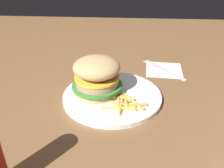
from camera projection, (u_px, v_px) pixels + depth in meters
ground_plane at (112, 102)px, 0.63m from camera, size 1.60×1.60×0.00m
plate at (112, 96)px, 0.64m from camera, size 0.25×0.25×0.01m
sandwich at (97, 75)px, 0.63m from camera, size 0.13×0.13×0.09m
fries_pile at (125, 104)px, 0.60m from camera, size 0.09×0.11×0.01m
napkin at (164, 70)px, 0.79m from camera, size 0.12×0.12×0.00m
fork at (164, 69)px, 0.79m from camera, size 0.14×0.12×0.00m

